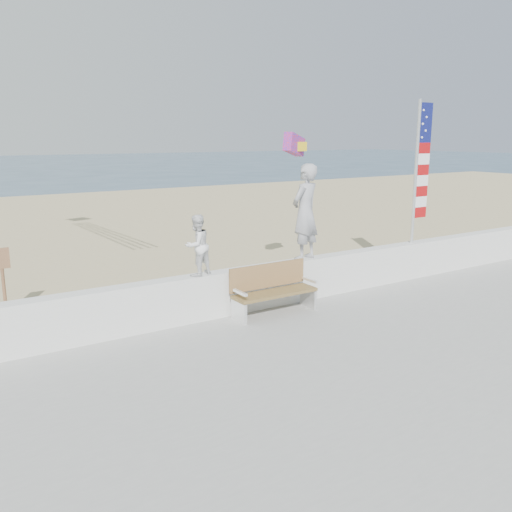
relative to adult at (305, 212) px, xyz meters
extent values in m
plane|color=#304A60|center=(-1.59, -2.00, -2.11)|extent=(220.00, 220.00, 0.00)
cube|color=tan|center=(-1.59, 7.00, -2.07)|extent=(90.00, 40.00, 0.08)
cube|color=#A1A19C|center=(-1.59, -6.00, -1.98)|extent=(50.00, 12.40, 0.10)
cube|color=silver|center=(-1.59, 0.00, -1.48)|extent=(30.00, 0.35, 0.90)
imported|color=#99999F|center=(0.00, 0.00, 0.00)|extent=(0.88, 0.72, 2.07)
imported|color=silver|center=(-2.60, 0.00, -0.44)|extent=(0.69, 0.61, 1.18)
cube|color=brown|center=(-1.16, -0.55, -1.49)|extent=(1.80, 0.50, 0.06)
cube|color=olive|center=(-1.16, -0.28, -1.18)|extent=(1.80, 0.05, 0.50)
cube|color=silver|center=(-2.01, -0.55, -1.73)|extent=(0.06, 0.50, 0.40)
cube|color=white|center=(-2.01, -0.60, -1.33)|extent=(0.06, 0.45, 0.05)
cube|color=silver|center=(-0.31, -0.55, -1.73)|extent=(0.06, 0.50, 0.40)
cube|color=white|center=(-0.31, -0.60, -1.33)|extent=(0.06, 0.45, 0.05)
cylinder|color=white|center=(3.41, 0.00, 0.72)|extent=(0.08, 0.08, 3.50)
cube|color=#0F1451|center=(3.65, 0.00, 1.92)|extent=(0.44, 0.02, 0.95)
cube|color=#9E0A0C|center=(3.65, 0.00, -0.28)|extent=(0.44, 0.02, 0.26)
cube|color=white|center=(3.65, 0.00, -0.01)|extent=(0.44, 0.02, 0.26)
cube|color=#9E0A0C|center=(3.65, 0.00, 0.25)|extent=(0.44, 0.02, 0.26)
cube|color=white|center=(3.65, 0.00, 0.52)|extent=(0.44, 0.02, 0.26)
cube|color=#9E0A0C|center=(3.65, 0.00, 0.78)|extent=(0.44, 0.02, 0.26)
cube|color=white|center=(3.65, 0.00, 1.04)|extent=(0.44, 0.02, 0.26)
cube|color=#9E0A0C|center=(3.65, 0.00, 1.31)|extent=(0.44, 0.02, 0.26)
sphere|color=white|center=(3.53, -0.02, 1.57)|extent=(0.06, 0.06, 0.06)
sphere|color=white|center=(3.65, -0.02, 1.73)|extent=(0.06, 0.06, 0.06)
sphere|color=white|center=(3.53, -0.02, 1.89)|extent=(0.06, 0.06, 0.06)
sphere|color=white|center=(3.65, -0.02, 2.05)|extent=(0.06, 0.06, 0.06)
sphere|color=white|center=(3.53, -0.02, 2.21)|extent=(0.06, 0.06, 0.06)
cube|color=#FF2B1C|center=(0.87, 1.60, 1.40)|extent=(0.87, 0.62, 0.60)
cube|color=gold|center=(1.02, 1.60, 1.35)|extent=(0.31, 0.23, 0.22)
cylinder|color=brown|center=(-5.74, 2.46, -1.43)|extent=(0.07, 0.07, 1.20)
cube|color=#8C6243|center=(-5.74, 2.44, -0.78)|extent=(0.32, 0.03, 0.42)
camera|label=1|loc=(-7.15, -9.15, 1.60)|focal=38.00mm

